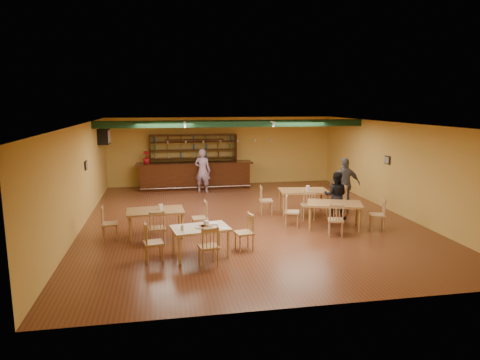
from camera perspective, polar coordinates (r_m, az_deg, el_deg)
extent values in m
plane|color=#5D2D1A|center=(13.58, 1.04, -5.21)|extent=(12.00, 12.00, 0.00)
cube|color=black|center=(15.86, -0.91, 7.55)|extent=(10.00, 0.30, 0.25)
cube|color=silver|center=(16.26, -7.59, 7.78)|extent=(0.05, 2.50, 0.05)
cube|color=silver|center=(16.72, 3.53, 7.92)|extent=(0.05, 2.50, 0.05)
cube|color=silver|center=(17.23, -17.74, 5.55)|extent=(0.34, 0.70, 0.48)
cube|color=black|center=(14.17, -19.91, 1.85)|extent=(0.04, 0.34, 0.28)
cube|color=black|center=(15.43, 19.11, 2.55)|extent=(0.04, 0.34, 0.28)
cube|color=black|center=(18.29, -6.03, 0.60)|extent=(4.92, 0.85, 1.13)
cube|color=black|center=(18.82, -6.21, 2.64)|extent=(3.80, 0.40, 2.28)
imported|color=#AA0F1A|center=(18.14, -12.43, 2.98)|extent=(0.38, 0.38, 0.53)
cube|color=#935B34|center=(14.31, 8.43, -2.88)|extent=(1.67, 1.12, 0.79)
cube|color=#935B34|center=(11.92, -11.20, -5.72)|extent=(1.57, 1.00, 0.76)
cube|color=#935B34|center=(12.77, 12.46, -4.68)|extent=(1.75, 1.37, 0.77)
cube|color=beige|center=(10.35, -5.30, -8.20)|extent=(1.46, 1.07, 0.71)
cylinder|color=silver|center=(10.25, -4.80, -6.24)|extent=(0.53, 0.53, 0.01)
cylinder|color=#EAE5C6|center=(10.06, -7.71, -6.33)|extent=(0.09, 0.09, 0.11)
cube|color=white|center=(10.45, -3.60, -5.85)|extent=(0.20, 0.16, 0.03)
cube|color=silver|center=(10.30, -4.03, -6.08)|extent=(0.33, 0.16, 0.00)
cylinder|color=white|center=(10.11, -2.27, -6.45)|extent=(0.25, 0.25, 0.01)
imported|color=#7C4596|center=(17.44, -5.04, 1.26)|extent=(0.77, 0.64, 1.80)
imported|color=black|center=(13.78, 12.68, -2.02)|extent=(0.90, 0.83, 1.50)
imported|color=slate|center=(14.91, 13.86, -0.55)|extent=(1.08, 0.50, 1.80)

